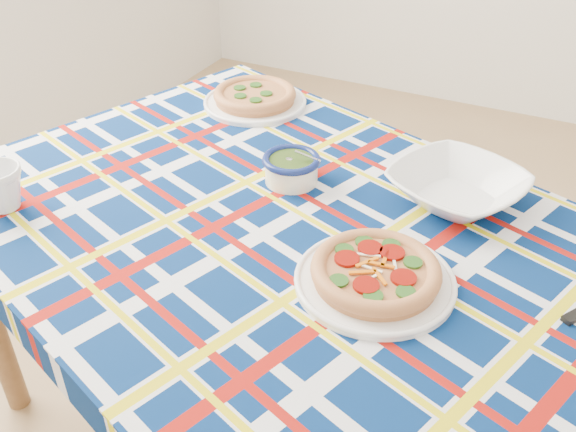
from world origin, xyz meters
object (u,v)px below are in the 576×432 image
at_px(pesto_bowl, 291,166).
at_px(mug, 0,188).
at_px(serving_bowl, 457,187).
at_px(dining_table, 310,272).
at_px(main_focaccia_plate, 376,271).

relative_size(pesto_bowl, mug, 1.26).
height_order(pesto_bowl, serving_bowl, pesto_bowl).
xyz_separation_m(serving_bowl, mug, (-0.85, -0.45, 0.01)).
bearing_deg(dining_table, main_focaccia_plate, -2.87).
xyz_separation_m(dining_table, main_focaccia_plate, (0.15, -0.06, 0.11)).
distance_m(dining_table, serving_bowl, 0.37).
relative_size(dining_table, mug, 17.88).
bearing_deg(serving_bowl, dining_table, -128.60).
xyz_separation_m(pesto_bowl, serving_bowl, (0.35, 0.08, -0.01)).
relative_size(main_focaccia_plate, mug, 2.90).
xyz_separation_m(dining_table, serving_bowl, (0.22, 0.27, 0.11)).
xyz_separation_m(main_focaccia_plate, mug, (-0.79, -0.11, 0.02)).
relative_size(dining_table, serving_bowl, 6.80).
distance_m(dining_table, mug, 0.67).
distance_m(main_focaccia_plate, serving_bowl, 0.34).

